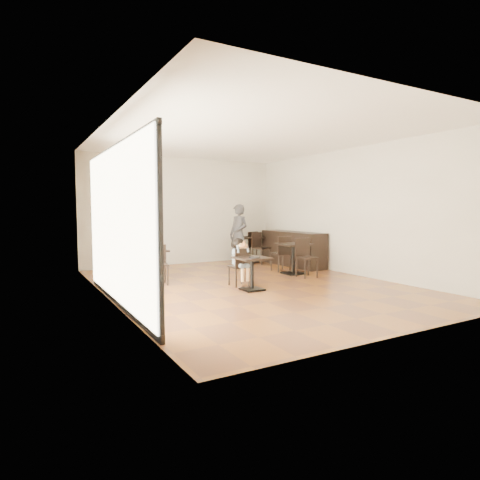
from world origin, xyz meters
TOP-DOWN VIEW (x-y plane):
  - floor at (0.00, 0.00)m, footprint 6.00×8.00m
  - ceiling at (0.00, 0.00)m, footprint 6.00×8.00m
  - wall_back at (0.00, 4.00)m, footprint 6.00×0.01m
  - wall_front at (0.00, -4.00)m, footprint 6.00×0.01m
  - wall_left at (-3.00, 0.00)m, footprint 0.01×8.00m
  - wall_right at (3.00, 0.00)m, footprint 0.01×8.00m
  - storefront_window at (-2.97, -0.50)m, footprint 0.04×4.50m
  - child_table at (-0.26, -0.49)m, footprint 0.64×0.64m
  - child_chair at (-0.26, 0.06)m, footprint 0.37×0.37m
  - child at (-0.26, 0.06)m, footprint 0.37×0.52m
  - plate at (-0.26, -0.59)m, footprint 0.23×0.23m
  - pizza_slice at (-0.26, -0.13)m, footprint 0.24×0.18m
  - adult_patron at (1.38, 3.00)m, footprint 0.59×0.75m
  - cafe_table_mid at (1.72, 0.74)m, footprint 0.78×0.78m
  - cafe_table_left at (-1.74, 1.59)m, footprint 0.78×0.78m
  - cafe_table_back at (1.93, 3.30)m, footprint 0.92×0.92m
  - chair_mid_a at (1.72, 1.29)m, footprint 0.44×0.44m
  - chair_mid_b at (1.72, 0.19)m, footprint 0.44×0.44m
  - chair_left_a at (-1.74, 2.14)m, footprint 0.45×0.45m
  - chair_left_b at (-1.74, 1.04)m, footprint 0.45×0.45m
  - chair_back_a at (2.03, 3.50)m, footprint 0.53×0.53m
  - chair_back_b at (2.03, 2.75)m, footprint 0.53×0.53m
  - service_counter at (2.65, 2.00)m, footprint 0.60×2.40m

SIDE VIEW (x-z plane):
  - floor at x=0.00m, z-range -0.01..0.01m
  - child_table at x=-0.26m, z-range 0.00..0.68m
  - cafe_table_left at x=-1.74m, z-range 0.00..0.72m
  - cafe_table_mid at x=1.72m, z-range 0.00..0.79m
  - cafe_table_back at x=1.93m, z-range 0.00..0.79m
  - child_chair at x=-0.26m, z-range 0.00..0.82m
  - chair_left_a at x=-1.74m, z-range 0.00..0.87m
  - chair_left_b at x=-1.74m, z-range 0.00..0.87m
  - chair_mid_a at x=1.72m, z-range 0.00..0.94m
  - chair_mid_b at x=1.72m, z-range 0.00..0.94m
  - chair_back_a at x=2.03m, z-range 0.00..0.95m
  - chair_back_b at x=2.03m, z-range 0.00..0.95m
  - service_counter at x=2.65m, z-range 0.00..1.00m
  - child at x=-0.26m, z-range 0.00..1.03m
  - plate at x=-0.26m, z-range 0.68..0.70m
  - pizza_slice at x=-0.26m, z-range 0.87..0.92m
  - adult_patron at x=1.38m, z-range 0.00..1.81m
  - storefront_window at x=-2.97m, z-range 0.10..2.70m
  - wall_back at x=0.00m, z-range 0.00..3.20m
  - wall_front at x=0.00m, z-range 0.00..3.20m
  - wall_left at x=-3.00m, z-range 0.00..3.20m
  - wall_right at x=3.00m, z-range 0.00..3.20m
  - ceiling at x=0.00m, z-range 3.20..3.21m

